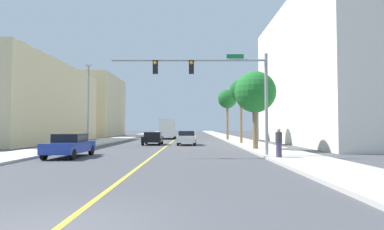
{
  "coord_description": "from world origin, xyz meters",
  "views": [
    {
      "loc": [
        2.53,
        -5.78,
        1.91
      ],
      "look_at": [
        2.44,
        21.69,
        2.94
      ],
      "focal_mm": 29.03,
      "sensor_mm": 36.0,
      "label": 1
    }
  ],
  "objects": [
    {
      "name": "car_white",
      "position": [
        2.0,
        26.53,
        0.75
      ],
      "size": [
        1.98,
        3.89,
        1.46
      ],
      "rotation": [
        0.0,
        0.0,
        -0.04
      ],
      "color": "white",
      "rests_on": "ground"
    },
    {
      "name": "palm_mid",
      "position": [
        7.9,
        28.08,
        5.77
      ],
      "size": [
        2.53,
        2.53,
        6.97
      ],
      "color": "brown",
      "rests_on": "sidewalk_right"
    },
    {
      "name": "building_right_near",
      "position": [
        20.84,
        28.62,
        7.76
      ],
      "size": [
        16.25,
        25.64,
        15.53
      ],
      "primitive_type": "cube",
      "color": "silver",
      "rests_on": "ground"
    },
    {
      "name": "sidewalk_right",
      "position": [
        8.71,
        42.0,
        0.07
      ],
      "size": [
        3.7,
        168.0,
        0.15
      ],
      "primitive_type": "cube",
      "color": "#B2ADA3",
      "rests_on": "ground"
    },
    {
      "name": "building_left_far",
      "position": [
        -19.67,
        56.83,
        6.01
      ],
      "size": [
        13.91,
        16.4,
        12.02
      ],
      "primitive_type": "cube",
      "color": "beige",
      "rests_on": "ground"
    },
    {
      "name": "building_left_near",
      "position": [
        -18.57,
        31.82,
        4.78
      ],
      "size": [
        11.72,
        23.16,
        9.55
      ],
      "primitive_type": "cube",
      "color": "beige",
      "rests_on": "ground"
    },
    {
      "name": "palm_far",
      "position": [
        7.42,
        36.95,
        5.66
      ],
      "size": [
        2.62,
        2.62,
        6.91
      ],
      "color": "brown",
      "rests_on": "sidewalk_right"
    },
    {
      "name": "sidewalk_left",
      "position": [
        -8.71,
        42.0,
        0.07
      ],
      "size": [
        3.7,
        168.0,
        0.15
      ],
      "primitive_type": "cube",
      "color": "beige",
      "rests_on": "ground"
    },
    {
      "name": "street_lamp",
      "position": [
        -7.35,
        23.65,
        4.42
      ],
      "size": [
        0.56,
        0.28,
        7.7
      ],
      "color": "gray",
      "rests_on": "sidewalk_left"
    },
    {
      "name": "pedestrian",
      "position": [
        7.56,
        12.22,
        0.98
      ],
      "size": [
        0.38,
        0.38,
        1.67
      ],
      "rotation": [
        0.0,
        0.0,
        4.1
      ],
      "color": "#3F3859",
      "rests_on": "sidewalk_right"
    },
    {
      "name": "palm_near",
      "position": [
        7.63,
        19.2,
        4.67
      ],
      "size": [
        3.35,
        3.35,
        6.25
      ],
      "color": "brown",
      "rests_on": "sidewalk_right"
    },
    {
      "name": "car_blue",
      "position": [
        -5.13,
        13.67,
        0.75
      ],
      "size": [
        1.9,
        4.35,
        1.46
      ],
      "rotation": [
        0.0,
        0.0,
        3.13
      ],
      "color": "#1E389E",
      "rests_on": "ground"
    },
    {
      "name": "traffic_signal_mast",
      "position": [
        4.23,
        13.85,
        4.88
      ],
      "size": [
        9.96,
        0.36,
        6.43
      ],
      "color": "gray",
      "rests_on": "sidewalk_right"
    },
    {
      "name": "car_black",
      "position": [
        -1.63,
        27.13,
        0.71
      ],
      "size": [
        1.99,
        4.04,
        1.35
      ],
      "rotation": [
        0.0,
        0.0,
        0.02
      ],
      "color": "black",
      "rests_on": "ground"
    },
    {
      "name": "lane_marking_center",
      "position": [
        0.0,
        42.0,
        0.0
      ],
      "size": [
        0.16,
        144.0,
        0.01
      ],
      "primitive_type": "cube",
      "color": "yellow",
      "rests_on": "ground"
    },
    {
      "name": "delivery_truck",
      "position": [
        -1.24,
        43.13,
        1.64
      ],
      "size": [
        2.62,
        7.71,
        3.07
      ],
      "rotation": [
        0.0,
        0.0,
        0.03
      ],
      "color": "silver",
      "rests_on": "ground"
    },
    {
      "name": "ground",
      "position": [
        0.0,
        42.0,
        0.0
      ],
      "size": [
        192.0,
        192.0,
        0.0
      ],
      "primitive_type": "plane",
      "color": "#47474C"
    }
  ]
}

